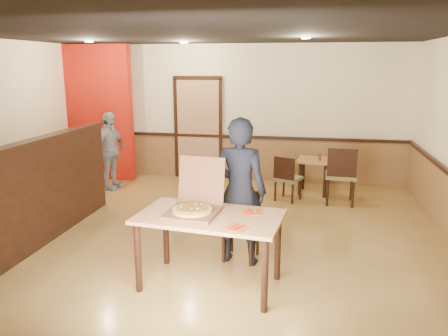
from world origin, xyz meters
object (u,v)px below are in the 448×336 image
Objects in this scene: side_table at (314,168)px; pizza_box at (194,207)px; condiment at (320,157)px; diner_chair at (242,222)px; passerby at (110,151)px; main_table at (210,225)px; side_chair_left at (287,177)px; side_chair_right at (341,173)px; diner at (240,192)px.

pizza_box is (-1.31, -3.83, 0.40)m from side_table.
condiment is at bearing -58.85° from side_table.
diner_chair is 0.56× the size of passerby.
side_table is (1.13, 3.85, -0.22)m from main_table.
diner_chair is 3.18m from side_table.
main_table is at bearing -108.15° from condiment.
diner_chair reaches higher than main_table.
pizza_box is 3.94m from condiment.
side_table is at bearing -105.11° from side_chair_left.
main_table is 2.40× the size of side_table.
passerby is at bearing -175.48° from condiment.
passerby reaches higher than side_chair_left.
passerby is at bearing 132.43° from pizza_box.
side_chair_right reaches higher than side_table.
side_table is 0.37× the size of diner.
side_table is (0.89, 3.05, 0.03)m from diner_chair.
diner is at bearing 77.54° from main_table.
condiment is (3.99, 0.32, -0.03)m from passerby.
main_table is 0.72m from diner.
pizza_box reaches higher than side_chair_left.
diner is (0.22, 0.66, 0.19)m from main_table.
side_chair_right reaches higher than condiment.
side_chair_left is at bearing 80.32° from pizza_box.
diner_chair is 6.30× the size of condiment.
diner_chair is at bearing -106.32° from side_table.
side_chair_left is 6.11× the size of condiment.
side_chair_right is 3.67m from pizza_box.
diner_chair is at bearing 103.15° from side_chair_left.
pizza_box reaches higher than side_table.
diner is at bearing 103.32° from side_chair_left.
side_table is at bearing -69.70° from passerby.
side_chair_left is 0.93m from side_chair_right.
side_chair_right reaches higher than main_table.
side_chair_right reaches higher than side_chair_left.
condiment is at bearing 78.77° from diner_chair.
side_chair_left is at bearing 87.66° from diner_chair.
main_table is 3.90m from condiment.
pizza_box is 5.01× the size of condiment.
main_table is 4.38m from passerby.
side_chair_left is 0.78m from condiment.
side_table is 3.35m from diner.
pizza_box is at bearing 62.70° from side_chair_right.
passerby is (-2.99, 2.74, -0.15)m from diner.
diner_chair is at bearing 66.71° from pizza_box.
pizza_box is at bearing 177.35° from main_table.
pizza_box reaches higher than condiment.
diner reaches higher than side_table.
side_chair_right is at bearing -78.62° from passerby.
main_table is 0.87m from diner_chair.
main_table is 2.39× the size of pizza_box.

